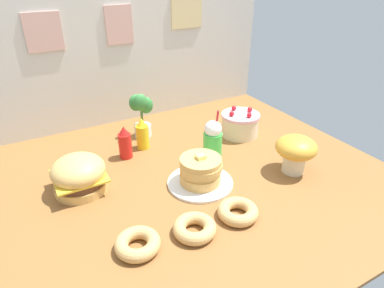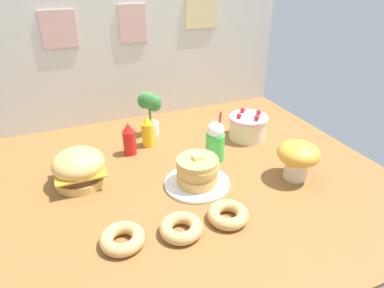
{
  "view_description": "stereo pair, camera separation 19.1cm",
  "coord_description": "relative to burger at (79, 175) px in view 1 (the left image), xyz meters",
  "views": [
    {
      "loc": [
        -0.75,
        -1.4,
        1.08
      ],
      "look_at": [
        0.07,
        0.07,
        0.17
      ],
      "focal_mm": 31.46,
      "sensor_mm": 36.0,
      "label": 1
    },
    {
      "loc": [
        -0.58,
        -1.49,
        1.08
      ],
      "look_at": [
        0.07,
        0.07,
        0.17
      ],
      "focal_mm": 31.46,
      "sensor_mm": 36.0,
      "label": 2
    }
  ],
  "objects": [
    {
      "name": "mustard_bottle",
      "position": [
        0.47,
        0.27,
        0.0
      ],
      "size": [
        0.08,
        0.08,
        0.21
      ],
      "color": "yellow",
      "rests_on": "ground_plane"
    },
    {
      "name": "ketchup_bottle",
      "position": [
        0.33,
        0.21,
        0.0
      ],
      "size": [
        0.08,
        0.08,
        0.21
      ],
      "color": "red",
      "rests_on": "ground_plane"
    },
    {
      "name": "back_wall",
      "position": [
        0.55,
        0.77,
        0.44
      ],
      "size": [
        2.28,
        0.04,
        1.07
      ],
      "color": "beige",
      "rests_on": "ground_plane"
    },
    {
      "name": "ground_plane",
      "position": [
        0.55,
        -0.18,
        -0.11
      ],
      "size": [
        2.28,
        1.92,
        0.02
      ],
      "primitive_type": "cube",
      "color": "brown"
    },
    {
      "name": "cream_soda_cup",
      "position": [
        0.8,
        -0.06,
        0.03
      ],
      "size": [
        0.12,
        0.12,
        0.32
      ],
      "color": "green",
      "rests_on": "ground_plane"
    },
    {
      "name": "donut_chocolate",
      "position": [
        0.37,
        -0.59,
        -0.07
      ],
      "size": [
        0.2,
        0.2,
        0.06
      ],
      "color": "tan",
      "rests_on": "ground_plane"
    },
    {
      "name": "mushroom_stool",
      "position": [
        1.13,
        -0.42,
        0.04
      ],
      "size": [
        0.23,
        0.23,
        0.22
      ],
      "color": "beige",
      "rests_on": "ground_plane"
    },
    {
      "name": "burger",
      "position": [
        0.0,
        0.0,
        0.0
      ],
      "size": [
        0.28,
        0.28,
        0.2
      ],
      "color": "#DBA859",
      "rests_on": "ground_plane"
    },
    {
      "name": "donut_vanilla",
      "position": [
        0.61,
        -0.59,
        -0.07
      ],
      "size": [
        0.2,
        0.2,
        0.06
      ],
      "color": "tan",
      "rests_on": "ground_plane"
    },
    {
      "name": "potted_plant",
      "position": [
        0.53,
        0.43,
        0.08
      ],
      "size": [
        0.16,
        0.13,
        0.32
      ],
      "color": "white",
      "rests_on": "ground_plane"
    },
    {
      "name": "pancake_stack",
      "position": [
        0.59,
        -0.27,
        -0.02
      ],
      "size": [
        0.36,
        0.36,
        0.19
      ],
      "color": "white",
      "rests_on": "ground_plane"
    },
    {
      "name": "layer_cake",
      "position": [
        1.14,
        0.12,
        -0.01
      ],
      "size": [
        0.27,
        0.27,
        0.19
      ],
      "color": "beige",
      "rests_on": "ground_plane"
    },
    {
      "name": "donut_pink_glaze",
      "position": [
        0.11,
        -0.55,
        -0.07
      ],
      "size": [
        0.2,
        0.2,
        0.06
      ],
      "color": "tan",
      "rests_on": "ground_plane"
    }
  ]
}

